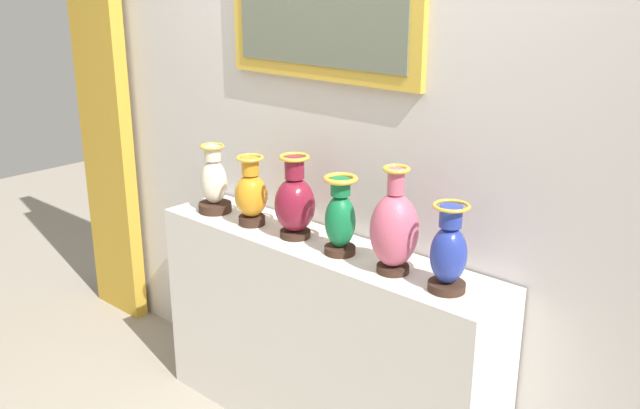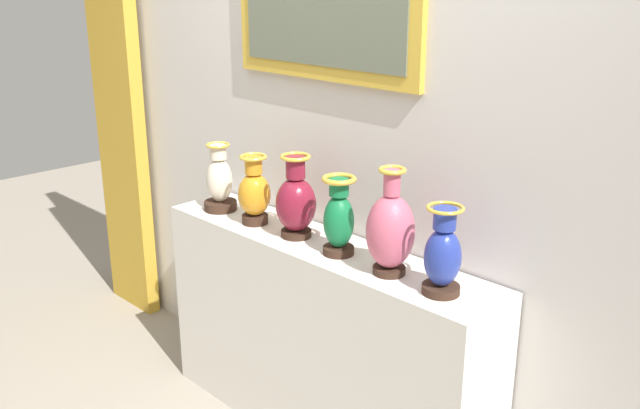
{
  "view_description": "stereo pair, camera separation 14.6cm",
  "coord_description": "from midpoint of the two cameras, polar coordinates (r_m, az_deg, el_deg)",
  "views": [
    {
      "loc": [
        1.86,
        -2.05,
        2.03
      ],
      "look_at": [
        0.0,
        0.0,
        1.1
      ],
      "focal_mm": 39.93,
      "sensor_mm": 36.0,
      "label": 1
    },
    {
      "loc": [
        1.96,
        -1.95,
        2.03
      ],
      "look_at": [
        0.0,
        0.0,
        1.1
      ],
      "focal_mm": 39.93,
      "sensor_mm": 36.0,
      "label": 2
    }
  ],
  "objects": [
    {
      "name": "vase_ivory",
      "position": [
        3.37,
        -6.83,
        1.78
      ],
      "size": [
        0.16,
        0.16,
        0.32
      ],
      "color": "#382319",
      "rests_on": "display_shelf"
    },
    {
      "name": "vase_emerald",
      "position": [
        2.82,
        3.0,
        -1.09
      ],
      "size": [
        0.14,
        0.14,
        0.32
      ],
      "color": "#382319",
      "rests_on": "display_shelf"
    },
    {
      "name": "vase_amber",
      "position": [
        3.17,
        -3.98,
        0.93
      ],
      "size": [
        0.15,
        0.15,
        0.32
      ],
      "color": "#382319",
      "rests_on": "display_shelf"
    },
    {
      "name": "vase_rose",
      "position": [
        2.65,
        7.24,
        -2.08
      ],
      "size": [
        0.18,
        0.18,
        0.41
      ],
      "color": "#382319",
      "rests_on": "display_shelf"
    },
    {
      "name": "display_shelf",
      "position": [
        3.18,
        1.34,
        -10.99
      ],
      "size": [
        1.69,
        0.35,
        0.93
      ],
      "primitive_type": "cube",
      "color": "silver",
      "rests_on": "ground_plane"
    },
    {
      "name": "vase_burgundy",
      "position": [
        3.0,
        -0.55,
        0.21
      ],
      "size": [
        0.17,
        0.17,
        0.36
      ],
      "color": "#382319",
      "rests_on": "display_shelf"
    },
    {
      "name": "curtain_gold",
      "position": [
        4.34,
        -14.8,
        6.5
      ],
      "size": [
        0.43,
        0.08,
        2.35
      ],
      "primitive_type": "cube",
      "color": "gold",
      "rests_on": "ground_plane"
    },
    {
      "name": "vase_cobalt",
      "position": [
        2.53,
        11.45,
        -4.01
      ],
      "size": [
        0.14,
        0.14,
        0.32
      ],
      "color": "#382319",
      "rests_on": "display_shelf"
    },
    {
      "name": "back_wall",
      "position": [
        3.02,
        4.5,
        5.47
      ],
      "size": [
        4.31,
        0.14,
        2.68
      ],
      "color": "silver",
      "rests_on": "ground_plane"
    }
  ]
}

